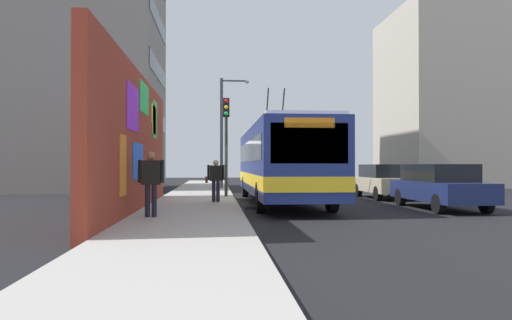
{
  "coord_description": "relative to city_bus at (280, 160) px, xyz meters",
  "views": [
    {
      "loc": [
        -20.18,
        0.82,
        1.55
      ],
      "look_at": [
        -0.19,
        -0.86,
        1.76
      ],
      "focal_mm": 33.91,
      "sensor_mm": 36.0,
      "label": 1
    }
  ],
  "objects": [
    {
      "name": "building_far_left",
      "position": [
        11.71,
        11.0,
        8.69
      ],
      "size": [
        9.8,
        9.43,
        20.85
      ],
      "color": "gray",
      "rests_on": "ground_plane"
    },
    {
      "name": "traffic_light",
      "position": [
        2.04,
        2.15,
        1.36
      ],
      "size": [
        0.49,
        0.28,
        4.4
      ],
      "color": "#2D382D",
      "rests_on": "sidewalk_slab"
    },
    {
      "name": "building_far_right",
      "position": [
        15.16,
        -15.2,
        4.69
      ],
      "size": [
        9.1,
        9.54,
        12.85
      ],
      "color": "#B2A899",
      "rests_on": "ground_plane"
    },
    {
      "name": "city_bus",
      "position": [
        0.0,
        0.0,
        0.0
      ],
      "size": [
        12.37,
        2.63,
        4.89
      ],
      "color": "navy",
      "rests_on": "ground_plane"
    },
    {
      "name": "parked_car_champagne",
      "position": [
        2.33,
        -5.2,
        -0.9
      ],
      "size": [
        4.32,
        1.86,
        1.58
      ],
      "color": "#C6B793",
      "rests_on": "ground_plane"
    },
    {
      "name": "pedestrian_at_curb",
      "position": [
        -1.04,
        2.62,
        -0.65
      ],
      "size": [
        0.22,
        0.73,
        1.6
      ],
      "color": "#1E1E2D",
      "rests_on": "sidewalk_slab"
    },
    {
      "name": "curbside_puddle",
      "position": [
        -2.24,
        1.2,
        -1.73
      ],
      "size": [
        1.11,
        1.11,
        0.0
      ],
      "primitive_type": "cylinder",
      "color": "black",
      "rests_on": "ground_plane"
    },
    {
      "name": "ground_plane",
      "position": [
        0.7,
        1.8,
        -1.74
      ],
      "size": [
        80.0,
        80.0,
        0.0
      ],
      "primitive_type": "plane",
      "color": "black"
    },
    {
      "name": "graffiti_wall",
      "position": [
        -3.83,
        5.15,
        0.51
      ],
      "size": [
        12.93,
        0.32,
        4.48
      ],
      "color": "maroon",
      "rests_on": "ground_plane"
    },
    {
      "name": "street_lamp",
      "position": [
        10.37,
        2.05,
        2.3
      ],
      "size": [
        0.44,
        1.8,
        6.77
      ],
      "color": "#4C4C51",
      "rests_on": "sidewalk_slab"
    },
    {
      "name": "pedestrian_near_wall",
      "position": [
        -6.29,
        4.36,
        -0.54
      ],
      "size": [
        0.24,
        0.7,
        1.76
      ],
      "color": "#1E1E2D",
      "rests_on": "sidewalk_slab"
    },
    {
      "name": "sidewalk_slab",
      "position": [
        0.7,
        3.4,
        -1.66
      ],
      "size": [
        48.0,
        3.2,
        0.15
      ],
      "primitive_type": "cube",
      "color": "#ADA8A0",
      "rests_on": "ground_plane"
    },
    {
      "name": "parked_car_navy",
      "position": [
        -3.13,
        -5.2,
        -0.9
      ],
      "size": [
        4.8,
        1.81,
        1.58
      ],
      "color": "navy",
      "rests_on": "ground_plane"
    }
  ]
}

